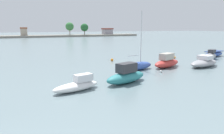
{
  "coord_description": "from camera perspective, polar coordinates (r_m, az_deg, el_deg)",
  "views": [
    {
      "loc": [
        1.4,
        -6.93,
        5.37
      ],
      "look_at": [
        10.57,
        15.0,
        0.74
      ],
      "focal_mm": 33.68,
      "sensor_mm": 36.0,
      "label": 1
    }
  ],
  "objects": [
    {
      "name": "distant_shoreline",
      "position": [
        112.26,
        -25.27,
        8.18
      ],
      "size": [
        123.47,
        9.53,
        7.55
      ],
      "color": "gray",
      "rests_on": "ground"
    },
    {
      "name": "mooring_buoy_2",
      "position": [
        32.8,
        0.0,
        1.96
      ],
      "size": [
        0.43,
        0.43,
        0.43
      ],
      "primitive_type": "sphere",
      "color": "orange",
      "rests_on": "ground"
    },
    {
      "name": "moored_boat_8",
      "position": [
        37.86,
        25.04,
        2.73
      ],
      "size": [
        4.69,
        2.98,
        1.59
      ],
      "rotation": [
        0.0,
        0.0,
        0.4
      ],
      "color": "#9E9EA3",
      "rests_on": "ground"
    },
    {
      "name": "mooring_buoy_1",
      "position": [
        25.36,
        13.16,
        -1.18
      ],
      "size": [
        0.28,
        0.28,
        0.28
      ],
      "primitive_type": "sphere",
      "color": "white",
      "rests_on": "ground"
    },
    {
      "name": "moored_boat_4",
      "position": [
        20.25,
        3.88,
        -2.33
      ],
      "size": [
        5.08,
        3.14,
        1.93
      ],
      "rotation": [
        0.0,
        0.0,
        0.34
      ],
      "color": "teal",
      "rests_on": "ground"
    },
    {
      "name": "moored_boat_5",
      "position": [
        26.39,
        7.24,
        0.38
      ],
      "size": [
        4.4,
        2.39,
        7.22
      ],
      "rotation": [
        0.0,
        0.0,
        0.25
      ],
      "color": "#3856A8",
      "rests_on": "ground"
    },
    {
      "name": "moored_boat_7",
      "position": [
        30.91,
        23.71,
        1.14
      ],
      "size": [
        5.78,
        3.43,
        1.53
      ],
      "rotation": [
        0.0,
        0.0,
        0.26
      ],
      "color": "#9E9EA3",
      "rests_on": "ground"
    },
    {
      "name": "mooring_buoy_0",
      "position": [
        37.03,
        16.63,
        2.51
      ],
      "size": [
        0.39,
        0.39,
        0.39
      ],
      "primitive_type": "sphere",
      "color": "orange",
      "rests_on": "ground"
    },
    {
      "name": "moored_boat_3",
      "position": [
        18.08,
        -9.36,
        -4.87
      ],
      "size": [
        4.47,
        2.54,
        1.33
      ],
      "rotation": [
        0.0,
        0.0,
        0.3
      ],
      "color": "white",
      "rests_on": "ground"
    },
    {
      "name": "moored_boat_9",
      "position": [
        42.09,
        25.92,
        3.23
      ],
      "size": [
        5.34,
        2.74,
        0.99
      ],
      "rotation": [
        0.0,
        0.0,
        0.23
      ],
      "color": "#3856A8",
      "rests_on": "ground"
    },
    {
      "name": "moored_boat_6",
      "position": [
        28.79,
        14.65,
        1.29
      ],
      "size": [
        5.17,
        3.33,
        1.88
      ],
      "rotation": [
        0.0,
        0.0,
        0.36
      ],
      "color": "#C63833",
      "rests_on": "ground"
    }
  ]
}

